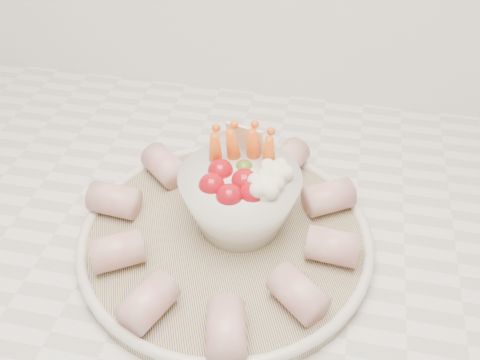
# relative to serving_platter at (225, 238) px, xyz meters

# --- Properties ---
(serving_platter) EXTENTS (0.43, 0.43, 0.02)m
(serving_platter) POSITION_rel_serving_platter_xyz_m (0.00, 0.00, 0.00)
(serving_platter) COLOR navy
(serving_platter) RESTS_ON kitchen_counter
(veggie_bowl) EXTENTS (0.13, 0.13, 0.11)m
(veggie_bowl) POSITION_rel_serving_platter_xyz_m (0.01, 0.02, 0.05)
(veggie_bowl) COLOR white
(veggie_bowl) RESTS_ON serving_platter
(cured_meat_rolls) EXTENTS (0.31, 0.32, 0.04)m
(cured_meat_rolls) POSITION_rel_serving_platter_xyz_m (-0.00, 0.00, 0.02)
(cured_meat_rolls) COLOR #B35257
(cured_meat_rolls) RESTS_ON serving_platter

